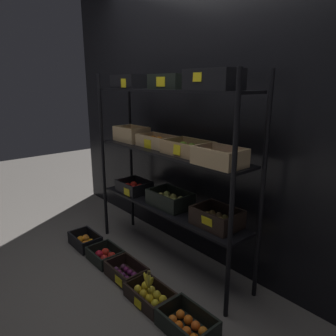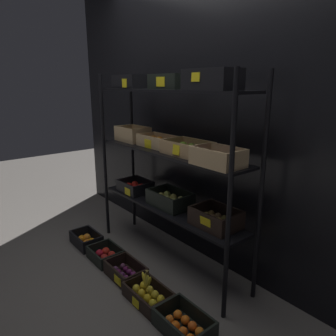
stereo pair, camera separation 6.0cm
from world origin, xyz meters
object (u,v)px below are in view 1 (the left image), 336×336
object	(u,v)px
crate_ground_apple_red	(105,256)
crate_ground_tangerine	(187,325)
crate_ground_orange	(85,241)
display_rack	(169,151)
crate_ground_plum	(126,273)
crate_ground_lemon	(150,296)
banana_bunch_loose	(149,281)

from	to	relation	value
crate_ground_apple_red	crate_ground_tangerine	distance (m)	1.08
crate_ground_orange	crate_ground_apple_red	xyz separation A→B (m)	(0.35, 0.02, -0.00)
crate_ground_tangerine	crate_ground_orange	bearing A→B (deg)	179.73
display_rack	crate_ground_tangerine	xyz separation A→B (m)	(0.72, -0.47, -0.95)
crate_ground_orange	crate_ground_plum	world-z (taller)	crate_ground_orange
crate_ground_apple_red	crate_ground_tangerine	bearing A→B (deg)	-1.24
crate_ground_lemon	crate_ground_tangerine	bearing A→B (deg)	0.75
display_rack	crate_ground_orange	distance (m)	1.27
crate_ground_orange	banana_bunch_loose	size ratio (longest dim) A/B	2.34
crate_ground_apple_red	crate_ground_plum	world-z (taller)	crate_ground_plum
crate_ground_tangerine	display_rack	bearing A→B (deg)	146.92
crate_ground_apple_red	crate_ground_tangerine	size ratio (longest dim) A/B	0.82
crate_ground_apple_red	banana_bunch_loose	bearing A→B (deg)	-2.78
display_rack	crate_ground_apple_red	xyz separation A→B (m)	(-0.36, -0.44, -0.95)
crate_ground_lemon	crate_ground_plum	bearing A→B (deg)	175.88
crate_ground_tangerine	crate_ground_apple_red	bearing A→B (deg)	178.76
crate_ground_orange	crate_ground_plum	bearing A→B (deg)	1.09
display_rack	banana_bunch_loose	distance (m)	1.01
crate_ground_apple_red	banana_bunch_loose	world-z (taller)	banana_bunch_loose
crate_ground_plum	banana_bunch_loose	xyz separation A→B (m)	(0.34, -0.03, 0.13)
crate_ground_orange	crate_ground_apple_red	size ratio (longest dim) A/B	1.10
banana_bunch_loose	display_rack	bearing A→B (deg)	124.68
crate_ground_apple_red	crate_ground_tangerine	xyz separation A→B (m)	(1.08, -0.02, 0.00)
banana_bunch_loose	crate_ground_plum	bearing A→B (deg)	174.92
display_rack	crate_ground_apple_red	world-z (taller)	display_rack
crate_ground_orange	crate_ground_plum	xyz separation A→B (m)	(0.70, 0.01, -0.00)
crate_ground_lemon	banana_bunch_loose	bearing A→B (deg)	-144.33
crate_ground_orange	banana_bunch_loose	world-z (taller)	banana_bunch_loose
crate_ground_plum	banana_bunch_loose	bearing A→B (deg)	-5.08
crate_ground_orange	crate_ground_tangerine	distance (m)	1.43
crate_ground_lemon	crate_ground_tangerine	size ratio (longest dim) A/B	1.00
crate_ground_apple_red	crate_ground_orange	bearing A→B (deg)	-177.35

